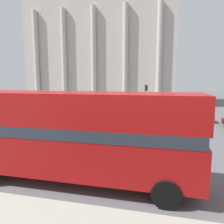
{
  "coord_description": "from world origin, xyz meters",
  "views": [
    {
      "loc": [
        0.0,
        -2.2,
        4.51
      ],
      "look_at": [
        -4.23,
        15.29,
        1.92
      ],
      "focal_mm": 35.0,
      "sensor_mm": 36.0,
      "label": 1
    }
  ],
  "objects_px": {
    "double_decker_bus": "(77,133)",
    "traffic_light_far": "(146,96)",
    "traffic_light_near": "(108,121)",
    "car_black": "(192,115)",
    "plaza_building_left": "(105,52)"
  },
  "relations": [
    {
      "from": "double_decker_bus",
      "to": "traffic_light_near",
      "type": "height_order",
      "value": "double_decker_bus"
    },
    {
      "from": "traffic_light_far",
      "to": "double_decker_bus",
      "type": "bearing_deg",
      "value": -93.92
    },
    {
      "from": "double_decker_bus",
      "to": "traffic_light_near",
      "type": "distance_m",
      "value": 3.67
    },
    {
      "from": "plaza_building_left",
      "to": "traffic_light_far",
      "type": "bearing_deg",
      "value": -59.19
    },
    {
      "from": "traffic_light_near",
      "to": "plaza_building_left",
      "type": "bearing_deg",
      "value": 105.72
    },
    {
      "from": "plaza_building_left",
      "to": "double_decker_bus",
      "type": "bearing_deg",
      "value": -76.49
    },
    {
      "from": "traffic_light_far",
      "to": "car_black",
      "type": "xyz_separation_m",
      "value": [
        5.36,
        -2.63,
        -1.93
      ]
    },
    {
      "from": "traffic_light_near",
      "to": "car_black",
      "type": "bearing_deg",
      "value": 64.37
    },
    {
      "from": "double_decker_bus",
      "to": "car_black",
      "type": "height_order",
      "value": "double_decker_bus"
    },
    {
      "from": "double_decker_bus",
      "to": "traffic_light_far",
      "type": "xyz_separation_m",
      "value": [
        1.32,
        19.25,
        0.37
      ]
    },
    {
      "from": "traffic_light_near",
      "to": "car_black",
      "type": "height_order",
      "value": "traffic_light_near"
    },
    {
      "from": "traffic_light_far",
      "to": "plaza_building_left",
      "type": "bearing_deg",
      "value": 120.81
    },
    {
      "from": "traffic_light_near",
      "to": "car_black",
      "type": "relative_size",
      "value": 0.78
    },
    {
      "from": "double_decker_bus",
      "to": "traffic_light_near",
      "type": "bearing_deg",
      "value": 84.55
    },
    {
      "from": "double_decker_bus",
      "to": "plaza_building_left",
      "type": "bearing_deg",
      "value": 105.2
    }
  ]
}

